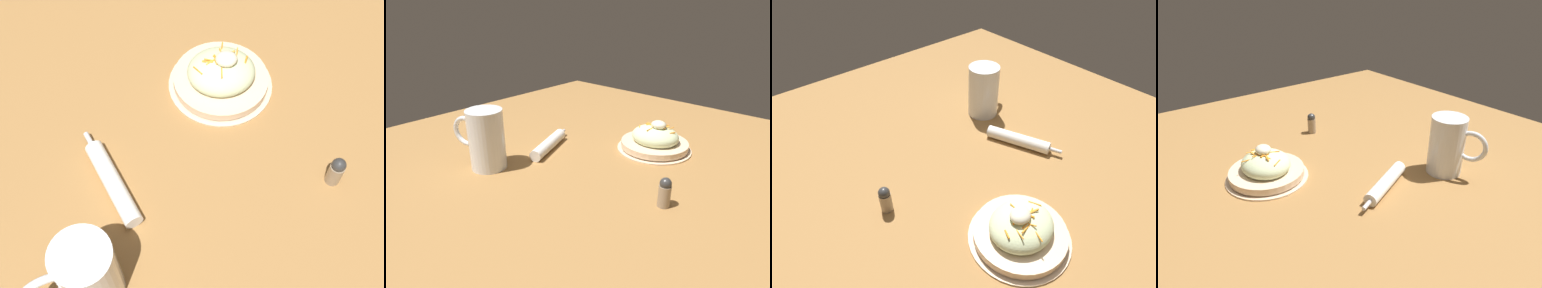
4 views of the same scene
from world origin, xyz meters
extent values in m
plane|color=#9E703D|center=(0.00, 0.00, 0.00)|extent=(1.43, 1.43, 0.00)
cylinder|color=beige|center=(0.05, 0.21, 0.00)|extent=(0.21, 0.21, 0.01)
cylinder|color=beige|center=(0.05, 0.21, 0.02)|extent=(0.19, 0.19, 0.02)
ellipsoid|color=beige|center=(0.05, 0.21, 0.04)|extent=(0.14, 0.12, 0.06)
cylinder|color=orange|center=(0.00, 0.20, 0.06)|extent=(0.02, 0.02, 0.01)
cylinder|color=orange|center=(0.04, 0.18, 0.07)|extent=(0.01, 0.03, 0.01)
cylinder|color=orange|center=(0.03, 0.21, 0.07)|extent=(0.02, 0.01, 0.01)
cylinder|color=orange|center=(0.07, 0.20, 0.07)|extent=(0.02, 0.01, 0.01)
cylinder|color=orange|center=(0.10, 0.21, 0.06)|extent=(0.01, 0.02, 0.00)
cylinder|color=orange|center=(0.06, 0.22, 0.07)|extent=(0.02, 0.01, 0.01)
cylinder|color=orange|center=(0.05, 0.20, 0.07)|extent=(0.03, 0.01, 0.00)
cylinder|color=orange|center=(0.04, 0.21, 0.07)|extent=(0.00, 0.02, 0.01)
cylinder|color=orange|center=(0.06, 0.23, 0.07)|extent=(0.03, 0.01, 0.01)
cylinder|color=orange|center=(0.08, 0.23, 0.07)|extent=(0.01, 0.03, 0.01)
cylinder|color=orange|center=(0.05, 0.23, 0.07)|extent=(0.01, 0.02, 0.01)
cylinder|color=orange|center=(0.02, 0.21, 0.07)|extent=(0.02, 0.01, 0.00)
cylinder|color=orange|center=(0.04, 0.22, 0.07)|extent=(0.01, 0.02, 0.01)
cylinder|color=orange|center=(0.03, 0.21, 0.07)|extent=(0.03, 0.01, 0.01)
cylinder|color=orange|center=(0.06, 0.25, 0.06)|extent=(0.01, 0.03, 0.01)
ellipsoid|color=#EFEACC|center=(0.06, 0.21, 0.08)|extent=(0.04, 0.04, 0.02)
cylinder|color=white|center=(-0.21, -0.18, 0.08)|extent=(0.09, 0.09, 0.16)
cylinder|color=orange|center=(-0.21, -0.18, 0.05)|extent=(0.08, 0.08, 0.11)
cylinder|color=white|center=(-0.21, -0.18, 0.11)|extent=(0.08, 0.08, 0.01)
cylinder|color=white|center=(-0.18, 0.00, 0.02)|extent=(0.10, 0.17, 0.03)
cylinder|color=silver|center=(-0.22, 0.09, 0.02)|extent=(0.02, 0.04, 0.01)
cylinder|color=gray|center=(0.21, -0.04, 0.02)|extent=(0.03, 0.03, 0.05)
sphere|color=#333333|center=(0.21, -0.04, 0.05)|extent=(0.03, 0.03, 0.03)
camera|label=1|loc=(-0.09, -0.42, 0.80)|focal=46.87mm
camera|label=2|loc=(0.49, -0.61, 0.41)|focal=31.73mm
camera|label=3|loc=(0.39, 0.43, 0.58)|focal=30.58mm
camera|label=4|loc=(-0.68, 0.51, 0.48)|focal=32.24mm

